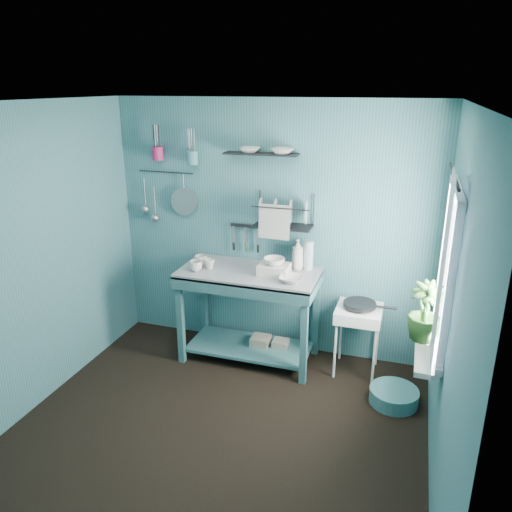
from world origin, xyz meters
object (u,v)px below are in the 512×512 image
(colander, at_px, (184,202))
(work_counter, at_px, (249,315))
(soap_bottle, at_px, (298,254))
(hotplate_stand, at_px, (357,340))
(dish_rack, at_px, (283,211))
(storage_tin_small, at_px, (281,349))
(mug_mid, at_px, (210,264))
(floor_basin, at_px, (394,396))
(utensil_cup_teal, at_px, (192,158))
(potted_plant, at_px, (425,312))
(utensil_cup_magenta, at_px, (158,153))
(mug_right, at_px, (201,260))
(mug_left, at_px, (196,266))
(frying_pan, at_px, (360,304))
(wash_tub, at_px, (274,269))
(storage_tin_large, at_px, (261,347))
(water_bottle, at_px, (308,255))

(colander, bearing_deg, work_counter, -20.34)
(soap_bottle, distance_m, hotplate_stand, 0.98)
(dish_rack, height_order, storage_tin_small, dish_rack)
(mug_mid, distance_m, floor_basin, 2.04)
(utensil_cup_teal, bearing_deg, hotplate_stand, -6.27)
(potted_plant, relative_size, floor_basin, 1.06)
(soap_bottle, bearing_deg, utensil_cup_magenta, 177.46)
(work_counter, distance_m, mug_right, 0.72)
(hotplate_stand, bearing_deg, work_counter, 178.48)
(mug_left, relative_size, frying_pan, 0.41)
(work_counter, relative_size, hotplate_stand, 1.99)
(mug_left, xyz_separation_m, frying_pan, (1.52, 0.24, -0.28))
(wash_tub, bearing_deg, utensil_cup_teal, 162.73)
(storage_tin_small, bearing_deg, mug_mid, -168.37)
(utensil_cup_teal, bearing_deg, work_counter, -21.67)
(hotplate_stand, distance_m, potted_plant, 1.18)
(colander, bearing_deg, mug_right, -44.94)
(utensil_cup_magenta, relative_size, colander, 0.46)
(frying_pan, distance_m, floor_basin, 0.85)
(mug_mid, distance_m, dish_rack, 0.87)
(work_counter, height_order, dish_rack, dish_rack)
(hotplate_stand, xyz_separation_m, utensil_cup_teal, (-1.71, 0.19, 1.60))
(utensil_cup_magenta, height_order, utensil_cup_teal, utensil_cup_magenta)
(mug_left, relative_size, hotplate_stand, 0.19)
(soap_bottle, xyz_separation_m, utensil_cup_magenta, (-1.46, 0.06, 0.88))
(mug_mid, bearing_deg, hotplate_stand, 5.50)
(work_counter, bearing_deg, storage_tin_large, 30.38)
(wash_tub, relative_size, soap_bottle, 0.94)
(mug_mid, height_order, mug_right, mug_right)
(hotplate_stand, relative_size, utensil_cup_magenta, 5.09)
(work_counter, bearing_deg, mug_right, -176.19)
(work_counter, distance_m, soap_bottle, 0.77)
(floor_basin, bearing_deg, mug_right, 170.12)
(mug_mid, xyz_separation_m, storage_tin_small, (0.68, 0.14, -0.88))
(storage_tin_small, bearing_deg, colander, 168.90)
(frying_pan, bearing_deg, storage_tin_large, -178.36)
(hotplate_stand, xyz_separation_m, storage_tin_large, (-0.94, -0.03, -0.22))
(hotplate_stand, height_order, floor_basin, hotplate_stand)
(wash_tub, distance_m, frying_pan, 0.85)
(storage_tin_large, xyz_separation_m, floor_basin, (1.33, -0.39, -0.04))
(floor_basin, bearing_deg, utensil_cup_magenta, 166.33)
(mug_left, relative_size, storage_tin_small, 0.61)
(wash_tub, distance_m, utensil_cup_magenta, 1.65)
(mug_mid, height_order, storage_tin_large, mug_mid)
(mug_mid, relative_size, utensil_cup_magenta, 0.77)
(water_bottle, xyz_separation_m, utensil_cup_magenta, (-1.56, 0.04, 0.89))
(potted_plant, distance_m, floor_basin, 1.06)
(storage_tin_large, bearing_deg, hotplate_stand, 1.64)
(work_counter, relative_size, mug_right, 10.72)
(storage_tin_large, bearing_deg, soap_bottle, 25.11)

